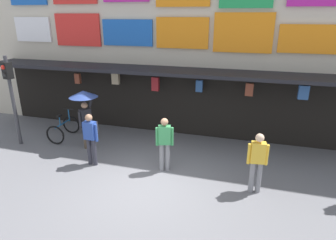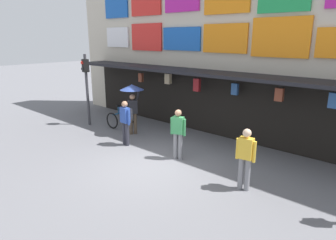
{
  "view_description": "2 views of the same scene",
  "coord_description": "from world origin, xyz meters",
  "px_view_note": "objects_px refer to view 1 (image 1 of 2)",
  "views": [
    {
      "loc": [
        2.56,
        -6.57,
        4.49
      ],
      "look_at": [
        0.01,
        2.13,
        1.2
      ],
      "focal_mm": 31.27,
      "sensor_mm": 36.0,
      "label": 1
    },
    {
      "loc": [
        6.2,
        -6.14,
        3.9
      ],
      "look_at": [
        -0.51,
        1.33,
        1.12
      ],
      "focal_mm": 32.02,
      "sensor_mm": 36.0,
      "label": 2
    }
  ],
  "objects_px": {
    "traffic_light_near": "(10,87)",
    "pedestrian_in_blue": "(257,158)",
    "pedestrian_in_black": "(165,142)",
    "bicycle_parked": "(64,129)",
    "pedestrian_in_red": "(91,135)",
    "pedestrian_with_umbrella": "(84,103)"
  },
  "relations": [
    {
      "from": "traffic_light_near",
      "to": "pedestrian_with_umbrella",
      "type": "xyz_separation_m",
      "value": [
        2.56,
        0.43,
        -0.5
      ]
    },
    {
      "from": "traffic_light_near",
      "to": "bicycle_parked",
      "type": "bearing_deg",
      "value": 34.95
    },
    {
      "from": "pedestrian_with_umbrella",
      "to": "pedestrian_in_blue",
      "type": "bearing_deg",
      "value": -11.82
    },
    {
      "from": "traffic_light_near",
      "to": "pedestrian_in_red",
      "type": "bearing_deg",
      "value": -10.49
    },
    {
      "from": "traffic_light_near",
      "to": "pedestrian_in_black",
      "type": "distance_m",
      "value": 5.79
    },
    {
      "from": "pedestrian_with_umbrella",
      "to": "traffic_light_near",
      "type": "bearing_deg",
      "value": -170.36
    },
    {
      "from": "traffic_light_near",
      "to": "pedestrian_in_red",
      "type": "height_order",
      "value": "traffic_light_near"
    },
    {
      "from": "pedestrian_in_red",
      "to": "pedestrian_in_blue",
      "type": "height_order",
      "value": "same"
    },
    {
      "from": "pedestrian_in_blue",
      "to": "pedestrian_with_umbrella",
      "type": "bearing_deg",
      "value": 168.18
    },
    {
      "from": "pedestrian_in_red",
      "to": "traffic_light_near",
      "type": "bearing_deg",
      "value": 169.51
    },
    {
      "from": "pedestrian_with_umbrella",
      "to": "pedestrian_in_black",
      "type": "relative_size",
      "value": 1.24
    },
    {
      "from": "traffic_light_near",
      "to": "pedestrian_with_umbrella",
      "type": "height_order",
      "value": "traffic_light_near"
    },
    {
      "from": "pedestrian_in_red",
      "to": "pedestrian_in_blue",
      "type": "distance_m",
      "value": 4.92
    },
    {
      "from": "bicycle_parked",
      "to": "pedestrian_with_umbrella",
      "type": "bearing_deg",
      "value": -19.01
    },
    {
      "from": "bicycle_parked",
      "to": "pedestrian_in_blue",
      "type": "xyz_separation_m",
      "value": [
        7.03,
        -1.65,
        0.59
      ]
    },
    {
      "from": "pedestrian_in_black",
      "to": "bicycle_parked",
      "type": "bearing_deg",
      "value": 164.28
    },
    {
      "from": "bicycle_parked",
      "to": "pedestrian_in_blue",
      "type": "bearing_deg",
      "value": -13.18
    },
    {
      "from": "pedestrian_in_blue",
      "to": "pedestrian_in_red",
      "type": "bearing_deg",
      "value": 178.36
    },
    {
      "from": "traffic_light_near",
      "to": "pedestrian_in_blue",
      "type": "xyz_separation_m",
      "value": [
        8.29,
        -0.76,
        -1.16
      ]
    },
    {
      "from": "pedestrian_in_black",
      "to": "pedestrian_in_blue",
      "type": "xyz_separation_m",
      "value": [
        2.63,
        -0.41,
        0.04
      ]
    },
    {
      "from": "pedestrian_in_black",
      "to": "pedestrian_in_red",
      "type": "relative_size",
      "value": 1.0
    },
    {
      "from": "bicycle_parked",
      "to": "pedestrian_in_blue",
      "type": "relative_size",
      "value": 0.71
    }
  ]
}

